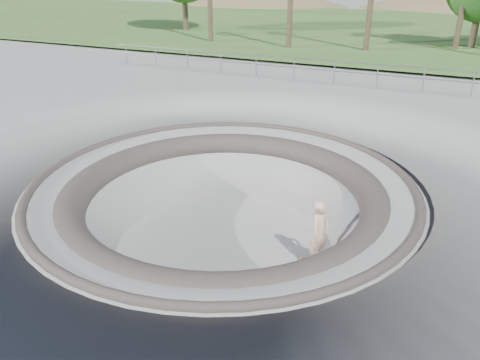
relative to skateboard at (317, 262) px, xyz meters
The scene contains 7 objects.
ground 3.24m from the skateboard, behind, with size 180.00×180.00×0.00m, color #969792.
skate_bowl 2.67m from the skateboard, behind, with size 14.00×14.00×4.10m.
grass_strip 34.07m from the skateboard, 94.51° to the left, with size 180.00×36.00×0.12m.
distant_hills 57.32m from the skateboard, 88.89° to the left, with size 103.20×45.00×28.60m.
safety_railing 12.46m from the skateboard, 102.65° to the left, with size 25.00×0.06×1.03m.
skateboard is the anchor object (origin of this frame).
skater 0.90m from the skateboard, behind, with size 0.64×0.42×1.76m, color beige.
Camera 1 is at (5.04, -10.13, 5.31)m, focal length 35.00 mm.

